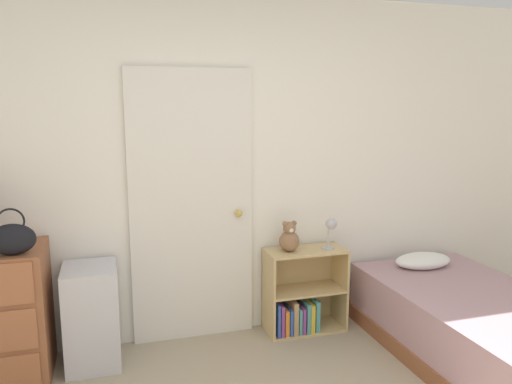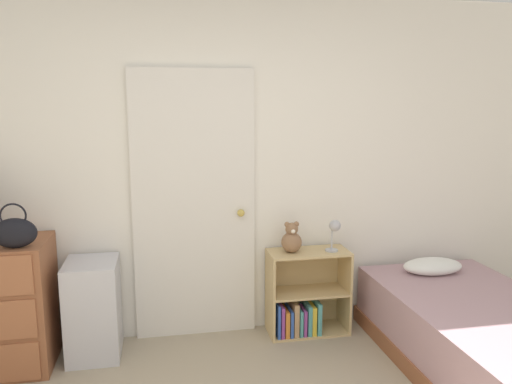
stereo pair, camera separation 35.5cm
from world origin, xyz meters
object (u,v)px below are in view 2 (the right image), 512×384
object	(u,v)px
handbag	(14,232)
bookshelf	(303,301)
bed	(487,341)
teddy_bear	(292,239)
storage_bin	(93,309)
desk_lamp	(334,230)

from	to	relation	value
handbag	bookshelf	size ratio (longest dim) A/B	0.44
bed	handbag	bearing A→B (deg)	169.50
bookshelf	bed	size ratio (longest dim) A/B	0.33
teddy_bear	bookshelf	bearing A→B (deg)	0.19
storage_bin	bed	distance (m)	2.67
desk_lamp	bed	bearing A→B (deg)	-45.01
storage_bin	desk_lamp	bearing A→B (deg)	0.68
desk_lamp	bed	size ratio (longest dim) A/B	0.13
bookshelf	desk_lamp	world-z (taller)	desk_lamp
desk_lamp	handbag	bearing A→B (deg)	-173.91
handbag	teddy_bear	distance (m)	1.89
storage_bin	teddy_bear	size ratio (longest dim) A/B	2.90
storage_bin	bookshelf	bearing A→B (deg)	2.28
storage_bin	desk_lamp	size ratio (longest dim) A/B	2.79
bookshelf	desk_lamp	distance (m)	0.62
bookshelf	bed	xyz separation A→B (m)	(1.01, -0.82, -0.02)
storage_bin	handbag	bearing A→B (deg)	-152.81
bookshelf	teddy_bear	distance (m)	0.51
bookshelf	teddy_bear	bearing A→B (deg)	-179.81
handbag	bed	xyz separation A→B (m)	(2.96, -0.55, -0.74)
bookshelf	storage_bin	bearing A→B (deg)	-177.72
bookshelf	handbag	bearing A→B (deg)	-172.06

